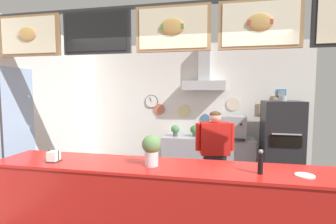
{
  "coord_description": "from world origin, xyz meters",
  "views": [
    {
      "loc": [
        0.52,
        -3.05,
        1.87
      ],
      "look_at": [
        -0.25,
        0.76,
        1.54
      ],
      "focal_mm": 26.66,
      "sensor_mm": 36.0,
      "label": 1
    }
  ],
  "objects_px": {
    "basil_vase": "(152,149)",
    "napkin_holder": "(54,157)",
    "espresso_machine": "(231,127)",
    "potted_sage": "(175,130)",
    "pepper_grinder": "(260,162)",
    "pizza_oven": "(281,145)",
    "potted_basil": "(216,133)",
    "potted_thyme": "(195,130)",
    "condiment_plate": "(305,175)",
    "shop_worker": "(215,158)"
  },
  "relations": [
    {
      "from": "pizza_oven",
      "to": "shop_worker",
      "type": "xyz_separation_m",
      "value": [
        -1.24,
        -1.15,
        -0.01
      ]
    },
    {
      "from": "napkin_holder",
      "to": "pepper_grinder",
      "type": "xyz_separation_m",
      "value": [
        2.27,
        0.02,
        0.07
      ]
    },
    {
      "from": "napkin_holder",
      "to": "pepper_grinder",
      "type": "bearing_deg",
      "value": 0.41
    },
    {
      "from": "espresso_machine",
      "to": "napkin_holder",
      "type": "relative_size",
      "value": 4.05
    },
    {
      "from": "potted_sage",
      "to": "condiment_plate",
      "type": "bearing_deg",
      "value": -57.54
    },
    {
      "from": "espresso_machine",
      "to": "potted_sage",
      "type": "distance_m",
      "value": 1.18
    },
    {
      "from": "potted_sage",
      "to": "basil_vase",
      "type": "distance_m",
      "value": 2.69
    },
    {
      "from": "shop_worker",
      "to": "pizza_oven",
      "type": "bearing_deg",
      "value": -148.23
    },
    {
      "from": "pizza_oven",
      "to": "pepper_grinder",
      "type": "xyz_separation_m",
      "value": [
        -0.78,
        -2.51,
        0.34
      ]
    },
    {
      "from": "basil_vase",
      "to": "pepper_grinder",
      "type": "height_order",
      "value": "basil_vase"
    },
    {
      "from": "pizza_oven",
      "to": "espresso_machine",
      "type": "relative_size",
      "value": 3.16
    },
    {
      "from": "potted_sage",
      "to": "pepper_grinder",
      "type": "distance_m",
      "value": 3.03
    },
    {
      "from": "espresso_machine",
      "to": "napkin_holder",
      "type": "height_order",
      "value": "espresso_machine"
    },
    {
      "from": "potted_sage",
      "to": "condiment_plate",
      "type": "relative_size",
      "value": 1.34
    },
    {
      "from": "napkin_holder",
      "to": "pizza_oven",
      "type": "bearing_deg",
      "value": 39.68
    },
    {
      "from": "pizza_oven",
      "to": "espresso_machine",
      "type": "xyz_separation_m",
      "value": [
        -0.92,
        0.22,
        0.28
      ]
    },
    {
      "from": "pizza_oven",
      "to": "espresso_machine",
      "type": "height_order",
      "value": "pizza_oven"
    },
    {
      "from": "basil_vase",
      "to": "napkin_holder",
      "type": "distance_m",
      "value": 1.16
    },
    {
      "from": "shop_worker",
      "to": "potted_basil",
      "type": "relative_size",
      "value": 8.6
    },
    {
      "from": "pizza_oven",
      "to": "pepper_grinder",
      "type": "bearing_deg",
      "value": -107.24
    },
    {
      "from": "potted_thyme",
      "to": "napkin_holder",
      "type": "xyz_separation_m",
      "value": [
        -1.38,
        -2.81,
        0.09
      ]
    },
    {
      "from": "potted_sage",
      "to": "pepper_grinder",
      "type": "relative_size",
      "value": 0.99
    },
    {
      "from": "condiment_plate",
      "to": "pepper_grinder",
      "type": "relative_size",
      "value": 0.74
    },
    {
      "from": "condiment_plate",
      "to": "napkin_holder",
      "type": "relative_size",
      "value": 1.3
    },
    {
      "from": "espresso_machine",
      "to": "pepper_grinder",
      "type": "relative_size",
      "value": 2.3
    },
    {
      "from": "shop_worker",
      "to": "potted_thyme",
      "type": "xyz_separation_m",
      "value": [
        -0.43,
        1.43,
        0.19
      ]
    },
    {
      "from": "basil_vase",
      "to": "napkin_holder",
      "type": "bearing_deg",
      "value": -176.87
    },
    {
      "from": "condiment_plate",
      "to": "shop_worker",
      "type": "bearing_deg",
      "value": 122.7
    },
    {
      "from": "napkin_holder",
      "to": "potted_thyme",
      "type": "bearing_deg",
      "value": 63.82
    },
    {
      "from": "condiment_plate",
      "to": "pepper_grinder",
      "type": "distance_m",
      "value": 0.42
    },
    {
      "from": "shop_worker",
      "to": "pepper_grinder",
      "type": "height_order",
      "value": "shop_worker"
    },
    {
      "from": "espresso_machine",
      "to": "potted_basil",
      "type": "distance_m",
      "value": 0.33
    },
    {
      "from": "espresso_machine",
      "to": "basil_vase",
      "type": "bearing_deg",
      "value": -109.96
    },
    {
      "from": "pizza_oven",
      "to": "shop_worker",
      "type": "height_order",
      "value": "pizza_oven"
    },
    {
      "from": "napkin_holder",
      "to": "pepper_grinder",
      "type": "distance_m",
      "value": 2.27
    },
    {
      "from": "potted_sage",
      "to": "condiment_plate",
      "type": "height_order",
      "value": "potted_sage"
    },
    {
      "from": "condiment_plate",
      "to": "napkin_holder",
      "type": "xyz_separation_m",
      "value": [
        -2.68,
        -0.03,
        0.05
      ]
    },
    {
      "from": "pizza_oven",
      "to": "pepper_grinder",
      "type": "distance_m",
      "value": 2.65
    },
    {
      "from": "basil_vase",
      "to": "potted_sage",
      "type": "bearing_deg",
      "value": 94.22
    },
    {
      "from": "potted_thyme",
      "to": "potted_basil",
      "type": "height_order",
      "value": "potted_thyme"
    },
    {
      "from": "shop_worker",
      "to": "potted_thyme",
      "type": "distance_m",
      "value": 1.5
    },
    {
      "from": "napkin_holder",
      "to": "potted_sage",
      "type": "bearing_deg",
      "value": 70.77
    },
    {
      "from": "pizza_oven",
      "to": "basil_vase",
      "type": "relative_size",
      "value": 5.24
    },
    {
      "from": "potted_basil",
      "to": "basil_vase",
      "type": "xyz_separation_m",
      "value": [
        -0.67,
        -2.69,
        0.25
      ]
    },
    {
      "from": "potted_basil",
      "to": "napkin_holder",
      "type": "height_order",
      "value": "napkin_holder"
    },
    {
      "from": "espresso_machine",
      "to": "condiment_plate",
      "type": "height_order",
      "value": "espresso_machine"
    },
    {
      "from": "potted_thyme",
      "to": "napkin_holder",
      "type": "bearing_deg",
      "value": -116.18
    },
    {
      "from": "espresso_machine",
      "to": "potted_thyme",
      "type": "xyz_separation_m",
      "value": [
        -0.75,
        0.06,
        -0.09
      ]
    },
    {
      "from": "condiment_plate",
      "to": "pepper_grinder",
      "type": "bearing_deg",
      "value": -177.82
    },
    {
      "from": "shop_worker",
      "to": "condiment_plate",
      "type": "xyz_separation_m",
      "value": [
        0.87,
        -1.35,
        0.24
      ]
    }
  ]
}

